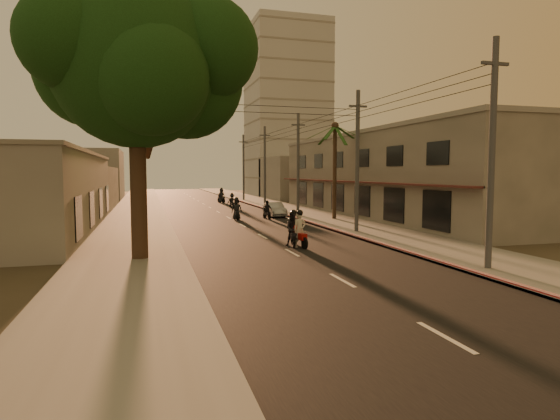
% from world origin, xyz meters
% --- Properties ---
extents(ground, '(160.00, 160.00, 0.00)m').
position_xyz_m(ground, '(0.00, 0.00, 0.00)').
color(ground, '#383023').
rests_on(ground, ground).
extents(road, '(10.00, 140.00, 0.02)m').
position_xyz_m(road, '(0.00, 20.00, 0.01)').
color(road, black).
rests_on(road, ground).
extents(sidewalk_right, '(5.00, 140.00, 0.12)m').
position_xyz_m(sidewalk_right, '(7.50, 20.00, 0.06)').
color(sidewalk_right, slate).
rests_on(sidewalk_right, ground).
extents(sidewalk_left, '(5.00, 140.00, 0.12)m').
position_xyz_m(sidewalk_left, '(-7.50, 20.00, 0.06)').
color(sidewalk_left, slate).
rests_on(sidewalk_left, ground).
extents(curb_stripe, '(0.20, 60.00, 0.20)m').
position_xyz_m(curb_stripe, '(5.10, 15.00, 0.10)').
color(curb_stripe, red).
rests_on(curb_stripe, ground).
extents(shophouse_row, '(8.80, 34.20, 7.30)m').
position_xyz_m(shophouse_row, '(13.95, 18.00, 3.65)').
color(shophouse_row, gray).
rests_on(shophouse_row, ground).
extents(left_building, '(8.20, 24.20, 5.20)m').
position_xyz_m(left_building, '(-13.98, 14.00, 2.60)').
color(left_building, gray).
rests_on(left_building, ground).
extents(distant_tower, '(12.10, 12.10, 28.00)m').
position_xyz_m(distant_tower, '(16.00, 56.00, 14.00)').
color(distant_tower, '#B7B5B2').
rests_on(distant_tower, ground).
extents(broadleaf_tree, '(9.60, 8.70, 12.10)m').
position_xyz_m(broadleaf_tree, '(-6.61, 2.14, 8.48)').
color(broadleaf_tree, black).
rests_on(broadleaf_tree, ground).
extents(palm_tree, '(5.00, 5.00, 8.20)m').
position_xyz_m(palm_tree, '(8.00, 16.00, 7.15)').
color(palm_tree, black).
rests_on(palm_tree, ground).
extents(utility_poles, '(1.20, 48.26, 9.00)m').
position_xyz_m(utility_poles, '(6.20, 20.00, 6.54)').
color(utility_poles, '#38383A').
rests_on(utility_poles, ground).
extents(filler_right, '(8.00, 14.00, 6.00)m').
position_xyz_m(filler_right, '(14.00, 45.00, 3.00)').
color(filler_right, gray).
rests_on(filler_right, ground).
extents(filler_left_near, '(8.00, 14.00, 4.40)m').
position_xyz_m(filler_left_near, '(-14.00, 34.00, 2.20)').
color(filler_left_near, gray).
rests_on(filler_left_near, ground).
extents(filler_left_far, '(8.00, 14.00, 7.00)m').
position_xyz_m(filler_left_far, '(-14.00, 52.00, 3.50)').
color(filler_left_far, gray).
rests_on(filler_left_far, ground).
extents(scooter_red, '(0.82, 1.99, 1.96)m').
position_xyz_m(scooter_red, '(0.87, 3.48, 0.86)').
color(scooter_red, black).
rests_on(scooter_red, ground).
extents(scooter_mid_a, '(1.23, 1.92, 1.93)m').
position_xyz_m(scooter_mid_a, '(0.70, 3.96, 0.88)').
color(scooter_mid_a, black).
rests_on(scooter_mid_a, ground).
extents(scooter_mid_b, '(0.96, 1.60, 1.57)m').
position_xyz_m(scooter_mid_b, '(2.89, 18.09, 0.71)').
color(scooter_mid_b, black).
rests_on(scooter_mid_b, ground).
extents(scooter_far_a, '(0.94, 1.90, 1.87)m').
position_xyz_m(scooter_far_a, '(0.34, 18.12, 0.84)').
color(scooter_far_a, black).
rests_on(scooter_far_a, ground).
extents(scooter_far_b, '(1.11, 1.71, 1.68)m').
position_xyz_m(scooter_far_b, '(2.13, 30.29, 0.77)').
color(scooter_far_b, black).
rests_on(scooter_far_b, ground).
extents(parked_car, '(1.46, 3.84, 1.25)m').
position_xyz_m(parked_car, '(4.08, 20.05, 0.62)').
color(parked_car, '#9DA0A5').
rests_on(parked_car, ground).
extents(scooter_far_c, '(1.22, 1.89, 1.92)m').
position_xyz_m(scooter_far_c, '(2.50, 40.01, 0.87)').
color(scooter_far_c, black).
rests_on(scooter_far_c, ground).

